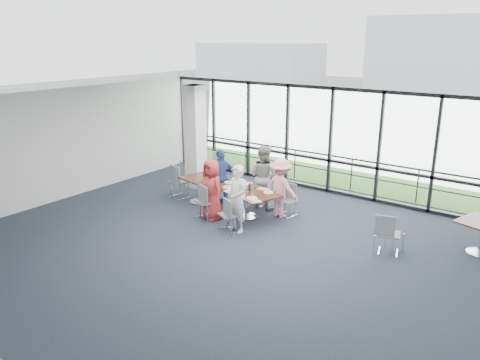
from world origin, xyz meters
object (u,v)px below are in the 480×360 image
Objects in this scene: chair_main_nr at (229,215)px; chair_spare_r at (390,234)px; structural_column at (195,137)px; diner_near_right at (237,199)px; chair_spare_la at (180,181)px; diner_far_left at (264,177)px; diner_near_left at (212,190)px; diner_far_right at (281,188)px; chair_main_fl at (262,191)px; chair_main_fr at (287,201)px; chair_spare_lb at (214,169)px; chair_main_end at (218,190)px; side_table_left at (199,181)px; main_table at (247,195)px; chair_main_nl at (206,202)px; diner_end at (221,177)px.

chair_main_nr is 3.74m from chair_spare_r.
structural_column is 6.77m from chair_spare_r.
diner_near_right is 1.68× the size of chair_spare_la.
diner_near_right is at bearing 110.17° from diner_far_left.
diner_near_left reaches higher than diner_far_right.
chair_main_fl is 0.99× the size of chair_main_fr.
diner_near_right is 3.92m from chair_spare_lb.
structural_column reaches higher than diner_near_right.
chair_spare_lb is at bearing 161.27° from chair_main_nr.
chair_main_end is (-1.20, -0.54, -0.48)m from diner_far_left.
chair_spare_la is (-0.73, -0.04, -0.14)m from side_table_left.
diner_near_left is at bearing 49.88° from chair_main_fr.
diner_near_right is 1.85m from diner_far_left.
chair_spare_lb reaches higher than side_table_left.
chair_main_nl is (-0.79, -0.72, -0.14)m from main_table.
diner_near_left is at bearing 103.08° from chair_main_fl.
structural_column reaches higher than chair_spare_r.
chair_spare_la is at bearing -56.79° from diner_end.
diner_near_right reaches higher than chair_main_nl.
diner_far_right reaches higher than chair_spare_lb.
chair_main_fr is at bearing 152.33° from chair_spare_r.
diner_far_right is (0.34, 1.47, -0.04)m from diner_near_right.
chair_main_end is (-1.96, -0.21, -0.38)m from diner_far_right.
diner_near_left is 1.18m from diner_end.
diner_far_left is 0.84m from diner_far_right.
main_table is at bearing 124.11° from diner_near_right.
diner_far_left reaches higher than diner_near_left.
diner_far_left is at bearing 161.57° from chair_spare_lb.
chair_main_fl is at bearing 162.96° from chair_spare_lb.
diner_end is 1.61× the size of chair_spare_lb.
chair_spare_lb is (-1.26, 1.39, 0.09)m from chair_main_end.
structural_column is at bearing 159.61° from diner_near_right.
side_table_left is at bearing -165.87° from main_table.
structural_column is at bearing 154.81° from chair_spare_r.
diner_far_right is (2.46, 0.43, 0.16)m from side_table_left.
chair_spare_lb is (0.27, 0.57, -1.11)m from structural_column.
main_table is at bearing 56.33° from diner_near_left.
chair_spare_la is (-1.23, -0.26, 0.09)m from chair_main_end.
main_table is at bearing 130.02° from chair_main_fl.
chair_main_fr is (1.60, 1.44, -0.06)m from chair_main_nl.
diner_end is 1.90× the size of chair_main_fr.
main_table is 1.30× the size of diner_far_right.
main_table is 1.29× the size of diner_end.
chair_main_end is 0.82× the size of chair_spare_lb.
chair_main_nl is 1.04m from chair_main_nr.
side_table_left is 1.88m from diner_far_left.
structural_column is 1.75m from side_table_left.
chair_main_nl is 1.83m from chair_main_fl.
chair_main_nl is 4.64m from chair_spare_r.
diner_end is at bearing 59.99° from chair_main_fl.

